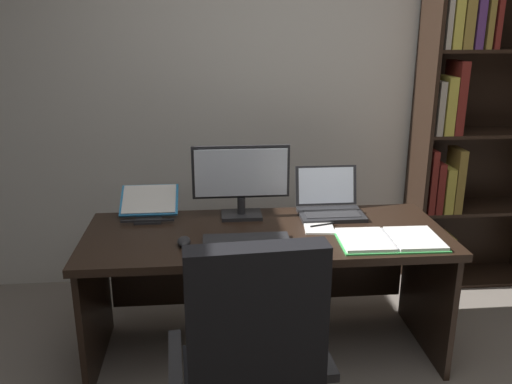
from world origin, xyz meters
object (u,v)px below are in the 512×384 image
Objects in this scene: office_chair at (252,384)px; reading_stand_with_book at (149,203)px; keyboard at (246,241)px; open_binder at (390,240)px; desk at (264,259)px; pen at (322,225)px; monitor at (241,181)px; notepad at (319,226)px; bookshelf at (467,131)px; laptop at (329,204)px; computer_mouse at (184,241)px.

reading_stand_with_book is (-0.47, 1.14, 0.34)m from office_chair.
office_chair reaches higher than keyboard.
reading_stand_with_book is at bearing 159.52° from open_binder.
reading_stand_with_book is at bearing 160.29° from desk.
reading_stand_with_book is 0.95m from pen.
monitor reaches higher than keyboard.
open_binder is at bearing -24.19° from desk.
reading_stand_with_book is 0.94m from notepad.
monitor reaches higher than pen.
monitor is 0.42m from keyboard.
desk is 13.20× the size of pen.
bookshelf reaches higher than laptop.
laptop reaches higher than notepad.
notepad is (-0.10, -0.21, -0.05)m from laptop.
bookshelf reaches higher than notepad.
bookshelf is 10.00× the size of notepad.
monitor reaches higher than open_binder.
desk is 0.44m from monitor.
pen is (0.92, -0.26, -0.06)m from reading_stand_with_book.
reading_stand_with_book is at bearing 108.61° from office_chair.
pen is at bearing 143.43° from open_binder.
keyboard is 1.34× the size of reading_stand_with_book.
laptop reaches higher than keyboard.
pen is at bearing -15.87° from reading_stand_with_book.
laptop is at bearing 116.81° from open_binder.
bookshelf is 2.00× the size of office_chair.
keyboard is at bearing -117.21° from desk.
office_chair is 2.07× the size of open_binder.
office_chair is 3.34× the size of reading_stand_with_book.
desk is 4.40× the size of keyboard.
bookshelf reaches higher than pen.
notepad is 1.50× the size of pen.
open_binder is at bearing -38.02° from pen.
keyboard is 3.00× the size of pen.
computer_mouse reaches higher than open_binder.
office_chair reaches higher than reading_stand_with_book.
keyboard is at bearing -149.24° from bookshelf.
bookshelf is 1.18m from laptop.
monitor is at bearing 51.35° from computer_mouse.
laptop is 1.68× the size of notepad.
bookshelf reaches higher than open_binder.
bookshelf is 1.30m from open_binder.
notepad is at bearing -116.35° from laptop.
reading_stand_with_book is (-0.50, 0.06, -0.13)m from monitor.
office_chair reaches higher than laptop.
open_binder is at bearing -64.64° from laptop.
monitor is at bearing -160.85° from bookshelf.
laptop reaches higher than pen.
notepad reaches higher than desk.
desk is 0.36m from pen.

